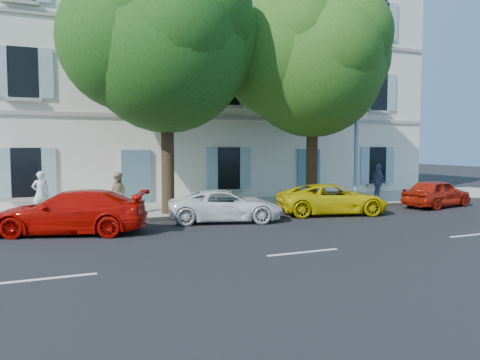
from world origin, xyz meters
name	(u,v)px	position (x,y,z in m)	size (l,w,h in m)	color
ground	(241,227)	(0.00, 0.00, 0.00)	(90.00, 90.00, 0.00)	black
sidewalk	(199,208)	(0.00, 4.45, 0.07)	(36.00, 4.50, 0.15)	#A09E96
kerb	(217,215)	(0.00, 2.28, 0.08)	(36.00, 0.16, 0.16)	#9E998E
building	(165,82)	(0.00, 10.20, 6.00)	(28.00, 7.00, 12.00)	white
car_red_coupe	(71,212)	(-5.24, 0.98, 0.67)	(1.87, 4.60, 1.33)	#BB0B05
car_white_coupe	(226,206)	(-0.04, 1.28, 0.56)	(1.86, 4.04, 1.12)	white
car_yellow_supercar	(333,199)	(4.44, 1.26, 0.60)	(1.99, 4.32, 1.20)	#D7BC09
car_red_hatchback	(437,193)	(9.85, 1.28, 0.61)	(1.44, 3.57, 1.22)	#A71A0A
tree_left	(166,51)	(-1.69, 3.00, 6.14)	(6.00, 6.00, 9.31)	#3A2819
tree_right	(313,67)	(4.51, 2.93, 5.96)	(5.88, 5.88, 9.05)	#3A2819
street_lamp	(359,93)	(6.72, 2.70, 4.93)	(0.27, 1.79, 8.44)	#7293BF
pedestrian_a	(41,194)	(-6.08, 4.17, 0.96)	(0.59, 0.39, 1.62)	silver
pedestrian_b	(117,193)	(-3.50, 3.37, 0.94)	(0.77, 0.60, 1.58)	tan
pedestrian_c	(378,182)	(8.37, 3.36, 0.99)	(0.98, 0.41, 1.68)	#496186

